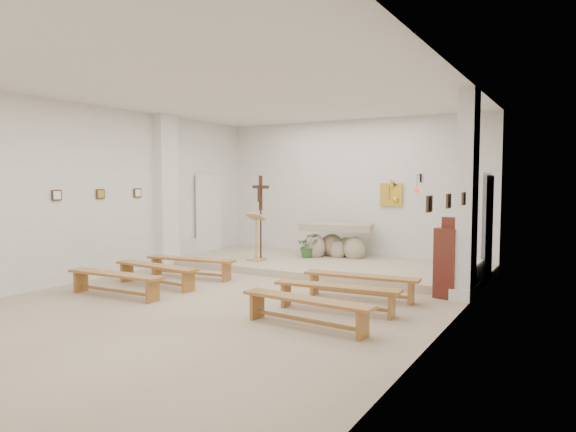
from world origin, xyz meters
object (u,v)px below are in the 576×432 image
Objects in this scene: donation_pedestal at (448,262)px; bench_left_second at (156,270)px; bench_right_front at (361,281)px; bench_right_third at (306,305)px; altar at (335,243)px; bench_right_second at (337,292)px; lectern at (256,237)px; bench_left_front at (191,263)px; bench_left_third at (115,279)px; crucifix_stand at (260,211)px.

donation_pedestal reaches higher than bench_left_second.
bench_right_front and bench_right_third have the same top height.
altar reaches higher than bench_right_second.
bench_left_second is at bearing -97.94° from lectern.
donation_pedestal is 0.70× the size of bench_right_front.
donation_pedestal is 1.52m from bench_right_front.
altar is 4.65m from bench_right_second.
lectern is 0.57× the size of bench_right_front.
donation_pedestal is at bearing 29.52° from bench_right_front.
bench_left_front is at bearing 156.95° from bench_right_third.
bench_left_second is 0.97m from bench_left_third.
donation_pedestal is at bearing 50.03° from bench_right_second.
bench_left_front is (-0.42, -1.78, -0.39)m from lectern.
bench_right_third is (3.72, -0.97, 0.00)m from bench_left_second.
donation_pedestal is 2.21m from bench_right_second.
donation_pedestal reaches higher than bench_right_third.
lectern is 0.56× the size of bench_right_second.
bench_left_front is at bearing -81.13° from crucifix_stand.
bench_left_third is (-0.42, -3.73, -0.39)m from lectern.
lectern is 0.57× the size of bench_right_third.
bench_left_front is at bearing 159.80° from bench_right_second.
crucifix_stand is at bearing 144.87° from bench_right_front.
bench_left_front is 1.00× the size of bench_right_front.
crucifix_stand is 0.99× the size of bench_left_second.
bench_right_front is at bearing 94.60° from bench_right_third.
bench_right_second is (1.97, -4.21, -0.18)m from altar.
crucifix_stand is at bearing 85.73° from bench_left_second.
bench_right_front and bench_right_second have the same top height.
crucifix_stand is 1.42× the size of donation_pedestal.
bench_right_third is (3.28, -3.90, -0.97)m from crucifix_stand.
bench_left_third is (-4.96, -2.78, -0.30)m from donation_pedestal.
bench_right_second is at bearing 12.33° from bench_left_third.
bench_left_front is (-4.96, -0.83, -0.30)m from donation_pedestal.
bench_left_second is 1.00× the size of bench_right_third.
lectern reaches higher than altar.
altar is 0.92× the size of bench_left_second.
bench_right_third is (3.30, -3.73, -0.39)m from lectern.
bench_left_second is (-0.42, -2.76, -0.39)m from lectern.
bench_right_third is (0.00, -1.95, 0.00)m from bench_right_front.
bench_left_front is at bearing 175.62° from bench_right_front.
lectern is 1.87m from bench_left_front.
bench_left_front is 4.20m from bench_right_third.
crucifix_stand is at bearing -148.90° from altar.
lectern is at bearing 81.28° from bench_left_third.
lectern reaches higher than bench_left_second.
altar is at bearing 54.48° from bench_left_front.
altar is 1.63× the size of lectern.
bench_right_third is at bearing -34.80° from bench_left_front.
bench_left_second is (-4.96, -1.81, -0.30)m from donation_pedestal.
crucifix_stand reaches higher than bench_right_third.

